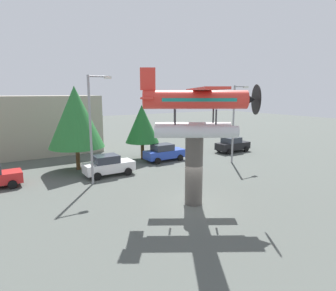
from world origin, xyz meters
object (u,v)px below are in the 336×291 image
(display_pedestal, at_px, (194,170))
(tree_east, at_px, (76,117))
(floatplane_monument, at_px, (197,108))
(car_far_blue, at_px, (164,152))
(car_mid_white, at_px, (108,165))
(car_distant_black, at_px, (232,144))
(tree_center_back, at_px, (142,124))
(streetlight_primary, at_px, (93,122))
(storefront_building, at_px, (37,125))
(streetlight_secondary, at_px, (235,118))

(display_pedestal, distance_m, tree_east, 13.09)
(floatplane_monument, relative_size, car_far_blue, 2.25)
(floatplane_monument, distance_m, car_mid_white, 10.66)
(car_distant_black, xyz_separation_m, tree_center_back, (-10.77, 2.29, 2.86))
(floatplane_monument, relative_size, tree_east, 1.25)
(streetlight_primary, distance_m, storefront_building, 14.81)
(floatplane_monument, height_order, tree_center_back, floatplane_monument)
(storefront_building, distance_m, tree_center_back, 12.69)
(car_distant_black, xyz_separation_m, streetlight_secondary, (-3.68, -3.86, 3.56))
(floatplane_monument, bearing_deg, tree_east, 139.41)
(display_pedestal, distance_m, floatplane_monument, 3.86)
(streetlight_primary, relative_size, tree_center_back, 1.44)
(streetlight_secondary, distance_m, tree_center_back, 9.41)
(car_far_blue, relative_size, streetlight_primary, 0.51)
(streetlight_secondary, bearing_deg, tree_east, 158.25)
(car_mid_white, xyz_separation_m, car_far_blue, (6.78, 1.99, 0.00))
(floatplane_monument, relative_size, car_distant_black, 2.25)
(floatplane_monument, distance_m, storefront_building, 22.98)
(streetlight_primary, xyz_separation_m, tree_center_back, (6.95, 5.45, -1.00))
(car_mid_white, bearing_deg, streetlight_secondary, -10.55)
(storefront_building, xyz_separation_m, tree_center_back, (8.74, -9.18, 0.46))
(car_mid_white, relative_size, streetlight_primary, 0.51)
(car_mid_white, relative_size, storefront_building, 0.31)
(floatplane_monument, relative_size, tree_center_back, 1.66)
(streetlight_secondary, xyz_separation_m, storefront_building, (-15.83, 15.33, -1.15))
(car_distant_black, relative_size, tree_center_back, 0.74)
(display_pedestal, relative_size, streetlight_primary, 0.53)
(display_pedestal, distance_m, car_far_blue, 11.95)
(streetlight_primary, bearing_deg, storefront_building, 96.99)
(storefront_building, bearing_deg, tree_center_back, -46.41)
(car_mid_white, relative_size, car_far_blue, 1.00)
(car_distant_black, bearing_deg, storefront_building, 149.54)
(car_mid_white, distance_m, car_distant_black, 16.10)
(storefront_building, bearing_deg, display_pedestal, -75.52)
(car_distant_black, distance_m, storefront_building, 22.76)
(display_pedestal, xyz_separation_m, car_far_blue, (4.59, 10.96, -1.31))
(car_far_blue, bearing_deg, storefront_building, 132.93)
(display_pedestal, relative_size, car_distant_black, 1.04)
(tree_center_back, bearing_deg, storefront_building, 133.59)
(display_pedestal, relative_size, tree_center_back, 0.77)
(car_far_blue, bearing_deg, floatplane_monument, -112.10)
(tree_east, bearing_deg, tree_center_back, 4.75)
(car_mid_white, bearing_deg, display_pedestal, -76.26)
(streetlight_primary, height_order, streetlight_secondary, streetlight_primary)
(streetlight_primary, height_order, storefront_building, streetlight_primary)
(car_mid_white, height_order, streetlight_secondary, streetlight_secondary)
(display_pedestal, distance_m, car_mid_white, 9.32)
(car_mid_white, bearing_deg, car_far_blue, 16.37)
(tree_center_back, bearing_deg, display_pedestal, -103.43)
(tree_east, bearing_deg, floatplane_monument, -72.24)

